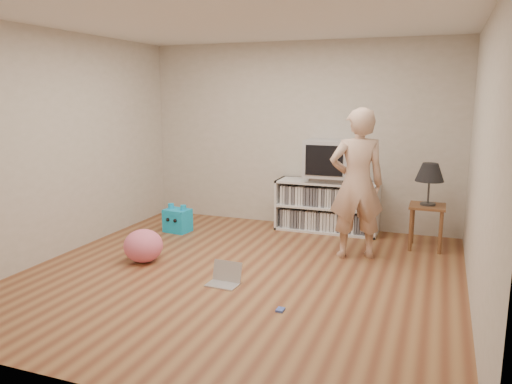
{
  "coord_description": "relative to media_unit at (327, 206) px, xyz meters",
  "views": [
    {
      "loc": [
        1.92,
        -4.63,
        1.89
      ],
      "look_at": [
        0.03,
        0.4,
        0.82
      ],
      "focal_mm": 35.0,
      "sensor_mm": 36.0,
      "label": 1
    }
  ],
  "objects": [
    {
      "name": "ground",
      "position": [
        -0.48,
        -2.04,
        -0.35
      ],
      "size": [
        4.5,
        4.5,
        0.0
      ],
      "primitive_type": "plane",
      "color": "brown",
      "rests_on": "ground"
    },
    {
      "name": "walls",
      "position": [
        -0.48,
        -2.04,
        0.95
      ],
      "size": [
        4.52,
        4.52,
        2.6
      ],
      "color": "beige",
      "rests_on": "ground"
    },
    {
      "name": "ceiling",
      "position": [
        -0.48,
        -2.04,
        2.25
      ],
      "size": [
        4.5,
        4.5,
        0.01
      ],
      "primitive_type": "cube",
      "color": "white",
      "rests_on": "walls"
    },
    {
      "name": "media_unit",
      "position": [
        0.0,
        0.0,
        0.0
      ],
      "size": [
        1.4,
        0.45,
        0.7
      ],
      "color": "white",
      "rests_on": "ground"
    },
    {
      "name": "dvd_deck",
      "position": [
        0.0,
        -0.02,
        0.39
      ],
      "size": [
        0.45,
        0.35,
        0.07
      ],
      "primitive_type": "cube",
      "color": "gray",
      "rests_on": "media_unit"
    },
    {
      "name": "crt_tv",
      "position": [
        0.0,
        -0.02,
        0.67
      ],
      "size": [
        0.6,
        0.53,
        0.5
      ],
      "color": "#AFAFB4",
      "rests_on": "dvd_deck"
    },
    {
      "name": "side_table",
      "position": [
        1.32,
        -0.39,
        0.07
      ],
      "size": [
        0.42,
        0.42,
        0.55
      ],
      "color": "brown",
      "rests_on": "ground"
    },
    {
      "name": "table_lamp",
      "position": [
        1.32,
        -0.39,
        0.59
      ],
      "size": [
        0.34,
        0.34,
        0.52
      ],
      "color": "#333333",
      "rests_on": "side_table"
    },
    {
      "name": "person",
      "position": [
        0.56,
        -1.02,
        0.52
      ],
      "size": [
        0.74,
        0.62,
        1.74
      ],
      "primitive_type": "imported",
      "rotation": [
        0.0,
        0.0,
        3.52
      ],
      "color": "#D8AE93",
      "rests_on": "ground"
    },
    {
      "name": "laptop",
      "position": [
        -0.52,
        -2.32,
        -0.29
      ],
      "size": [
        0.32,
        0.26,
        0.22
      ],
      "rotation": [
        0.0,
        0.0,
        -0.05
      ],
      "color": "silver",
      "rests_on": "ground"
    },
    {
      "name": "playing_cards",
      "position": [
        0.2,
        -2.74,
        -0.34
      ],
      "size": [
        0.07,
        0.09,
        0.02
      ],
      "primitive_type": "cube",
      "rotation": [
        0.0,
        0.0,
        -0.03
      ],
      "color": "#4963C4",
      "rests_on": "ground"
    },
    {
      "name": "plush_blue",
      "position": [
        -1.92,
        -0.79,
        -0.19
      ],
      "size": [
        0.37,
        0.32,
        0.39
      ],
      "rotation": [
        0.0,
        0.0,
        -0.13
      ],
      "color": "#0FADF0",
      "rests_on": "ground"
    },
    {
      "name": "plush_pink",
      "position": [
        -1.66,
        -2.04,
        -0.16
      ],
      "size": [
        0.58,
        0.58,
        0.38
      ],
      "primitive_type": "ellipsoid",
      "rotation": [
        0.0,
        0.0,
        -0.4
      ],
      "color": "#E56787",
      "rests_on": "ground"
    }
  ]
}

